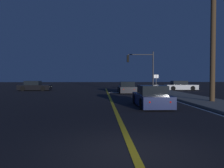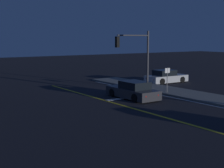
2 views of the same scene
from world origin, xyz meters
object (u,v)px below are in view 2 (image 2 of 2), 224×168
traffic_signal_near_right (136,51)px  car_parked_curb_charcoal (133,91)px  street_sign_corner (167,76)px  car_mid_block_silver (166,77)px

traffic_signal_near_right → car_parked_curb_charcoal: bearing=47.5°
car_parked_curb_charcoal → street_sign_corner: street_sign_corner is taller
car_parked_curb_charcoal → car_mid_block_silver: size_ratio=1.04×
car_parked_curb_charcoal → street_sign_corner: 3.62m
car_parked_curb_charcoal → street_sign_corner: (3.50, -0.09, 0.91)m
car_mid_block_silver → traffic_signal_near_right: traffic_signal_near_right is taller
car_parked_curb_charcoal → traffic_signal_near_right: 4.67m
car_mid_block_silver → street_sign_corner: (-4.82, -5.10, 0.91)m
car_parked_curb_charcoal → street_sign_corner: size_ratio=2.13×
car_parked_curb_charcoal → traffic_signal_near_right: bearing=48.3°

